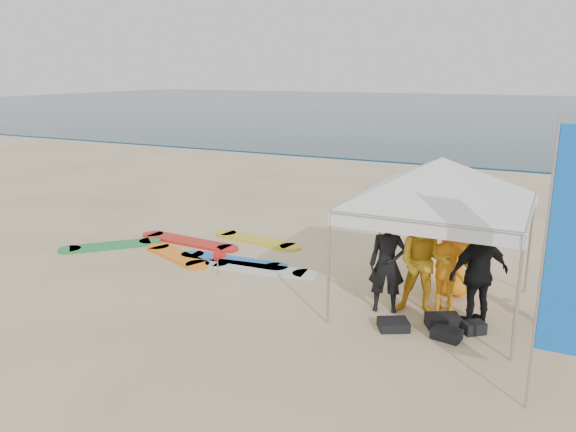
# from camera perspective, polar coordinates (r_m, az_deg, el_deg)

# --- Properties ---
(ground) EXTENTS (120.00, 120.00, 0.00)m
(ground) POSITION_cam_1_polar(r_m,az_deg,el_deg) (10.62, -7.28, -9.35)
(ground) COLOR beige
(ground) RESTS_ON ground
(ocean) EXTENTS (160.00, 84.00, 0.08)m
(ocean) POSITION_cam_1_polar(r_m,az_deg,el_deg) (68.43, 21.67, 9.98)
(ocean) COLOR #0C2633
(ocean) RESTS_ON ground
(shoreline_foam) EXTENTS (160.00, 1.20, 0.01)m
(shoreline_foam) POSITION_cam_1_polar(r_m,az_deg,el_deg) (27.17, 14.16, 5.04)
(shoreline_foam) COLOR silver
(shoreline_foam) RESTS_ON ground
(person_black_a) EXTENTS (0.75, 0.59, 1.80)m
(person_black_a) POSITION_cam_1_polar(r_m,az_deg,el_deg) (10.31, 10.05, -4.83)
(person_black_a) COLOR black
(person_black_a) RESTS_ON ground
(person_yellow) EXTENTS (1.04, 0.87, 1.93)m
(person_yellow) POSITION_cam_1_polar(r_m,az_deg,el_deg) (10.30, 13.58, -4.64)
(person_yellow) COLOR gold
(person_yellow) RESTS_ON ground
(person_orange_a) EXTENTS (1.18, 0.69, 1.82)m
(person_orange_a) POSITION_cam_1_polar(r_m,az_deg,el_deg) (10.61, 15.89, -4.56)
(person_orange_a) COLOR orange
(person_orange_a) RESTS_ON ground
(person_black_b) EXTENTS (1.13, 1.08, 1.89)m
(person_black_b) POSITION_cam_1_polar(r_m,az_deg,el_deg) (10.09, 18.82, -5.58)
(person_black_b) COLOR black
(person_black_b) RESTS_ON ground
(person_orange_b) EXTENTS (0.78, 0.53, 1.55)m
(person_orange_b) POSITION_cam_1_polar(r_m,az_deg,el_deg) (11.35, 16.57, -4.07)
(person_orange_b) COLOR orange
(person_orange_b) RESTS_ON ground
(person_seated) EXTENTS (0.40, 0.80, 0.82)m
(person_seated) POSITION_cam_1_polar(r_m,az_deg,el_deg) (10.74, 24.64, -7.97)
(person_seated) COLOR red
(person_seated) RESTS_ON ground
(canopy_tent) EXTENTS (4.26, 4.26, 3.22)m
(canopy_tent) POSITION_cam_1_polar(r_m,az_deg,el_deg) (10.22, 15.42, 5.70)
(canopy_tent) COLOR #A5A5A8
(canopy_tent) RESTS_ON ground
(feather_flag) EXTENTS (0.64, 0.04, 3.81)m
(feather_flag) POSITION_cam_1_polar(r_m,az_deg,el_deg) (7.48, 26.81, -2.88)
(feather_flag) COLOR #A5A5A8
(feather_flag) RESTS_ON ground
(marker_pennant) EXTENTS (0.28, 0.28, 0.64)m
(marker_pennant) POSITION_cam_1_polar(r_m,az_deg,el_deg) (11.98, -6.72, -3.98)
(marker_pennant) COLOR #A5A5A8
(marker_pennant) RESTS_ON ground
(gear_pile) EXTENTS (1.79, 1.03, 0.22)m
(gear_pile) POSITION_cam_1_polar(r_m,az_deg,el_deg) (9.99, 14.72, -10.73)
(gear_pile) COLOR black
(gear_pile) RESTS_ON ground
(surfboard_spread) EXTENTS (6.11, 3.32, 0.07)m
(surfboard_spread) POSITION_cam_1_polar(r_m,az_deg,el_deg) (13.78, -8.43, -3.57)
(surfboard_spread) COLOR red
(surfboard_spread) RESTS_ON ground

